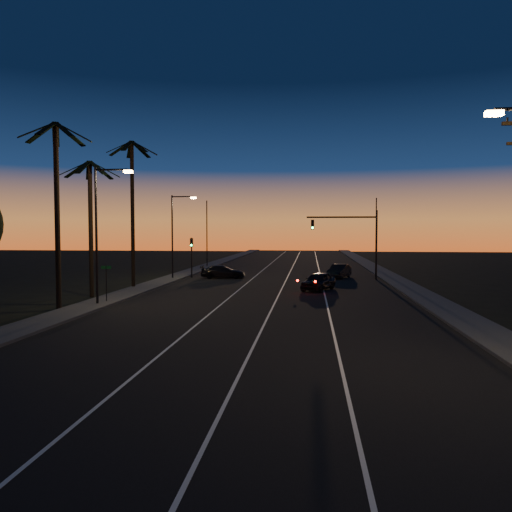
# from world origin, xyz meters

# --- Properties ---
(ground) EXTENTS (220.00, 220.00, 0.00)m
(ground) POSITION_xyz_m (0.00, 0.00, 0.00)
(ground) COLOR black
(ground) RESTS_ON ground
(road) EXTENTS (20.00, 170.00, 0.01)m
(road) POSITION_xyz_m (0.00, 30.00, 0.01)
(road) COLOR black
(road) RESTS_ON ground
(sidewalk_left) EXTENTS (2.40, 170.00, 0.16)m
(sidewalk_left) POSITION_xyz_m (-11.20, 30.00, 0.08)
(sidewalk_left) COLOR #363634
(sidewalk_left) RESTS_ON ground
(sidewalk_right) EXTENTS (2.40, 170.00, 0.16)m
(sidewalk_right) POSITION_xyz_m (11.20, 30.00, 0.08)
(sidewalk_right) COLOR #363634
(sidewalk_right) RESTS_ON ground
(lane_stripe_left) EXTENTS (0.12, 160.00, 0.01)m
(lane_stripe_left) POSITION_xyz_m (-3.00, 30.00, 0.02)
(lane_stripe_left) COLOR silver
(lane_stripe_left) RESTS_ON road
(lane_stripe_mid) EXTENTS (0.12, 160.00, 0.01)m
(lane_stripe_mid) POSITION_xyz_m (0.50, 30.00, 0.02)
(lane_stripe_mid) COLOR silver
(lane_stripe_mid) RESTS_ON road
(lane_stripe_right) EXTENTS (0.12, 160.00, 0.01)m
(lane_stripe_right) POSITION_xyz_m (4.00, 30.00, 0.02)
(lane_stripe_right) COLOR silver
(lane_stripe_right) RESTS_ON road
(palm_near) EXTENTS (4.25, 4.16, 11.53)m
(palm_near) POSITION_xyz_m (-12.60, 18.00, 7.07)
(palm_near) COLOR black
(palm_near) RESTS_ON ground
(palm_mid) EXTENTS (4.25, 4.16, 10.03)m
(palm_mid) POSITION_xyz_m (-13.20, 24.00, 6.25)
(palm_mid) COLOR black
(palm_mid) RESTS_ON ground
(palm_far) EXTENTS (4.25, 4.16, 12.53)m
(palm_far) POSITION_xyz_m (-12.20, 30.00, 7.61)
(palm_far) COLOR black
(palm_far) RESTS_ON ground
(streetlight_left_near) EXTENTS (2.55, 0.26, 9.00)m
(streetlight_left_near) POSITION_xyz_m (-10.70, 20.00, 5.32)
(streetlight_left_near) COLOR black
(streetlight_left_near) RESTS_ON ground
(streetlight_left_far) EXTENTS (2.55, 0.26, 8.50)m
(streetlight_left_far) POSITION_xyz_m (-10.69, 38.00, 5.06)
(streetlight_left_far) COLOR black
(streetlight_left_far) RESTS_ON ground
(street_sign) EXTENTS (0.70, 0.06, 2.60)m
(street_sign) POSITION_xyz_m (-10.80, 21.00, 1.66)
(street_sign) COLOR black
(street_sign) RESTS_ON ground
(signal_mast) EXTENTS (7.10, 0.41, 7.00)m
(signal_mast) POSITION_xyz_m (7.14, 39.99, 4.78)
(signal_mast) COLOR black
(signal_mast) RESTS_ON ground
(signal_post) EXTENTS (0.28, 0.37, 4.20)m
(signal_post) POSITION_xyz_m (-9.50, 39.98, 2.89)
(signal_post) COLOR black
(signal_post) RESTS_ON ground
(far_pole_left) EXTENTS (0.14, 0.14, 9.00)m
(far_pole_left) POSITION_xyz_m (-11.00, 55.00, 4.50)
(far_pole_left) COLOR black
(far_pole_left) RESTS_ON ground
(far_pole_right) EXTENTS (0.14, 0.14, 9.00)m
(far_pole_right) POSITION_xyz_m (11.00, 52.00, 4.50)
(far_pole_right) COLOR black
(far_pole_right) RESTS_ON ground
(lead_car) EXTENTS (3.40, 5.15, 1.49)m
(lead_car) POSITION_xyz_m (3.56, 30.17, 0.76)
(lead_car) COLOR black
(lead_car) RESTS_ON road
(right_car) EXTENTS (2.85, 4.56, 1.42)m
(right_car) POSITION_xyz_m (5.89, 41.23, 0.72)
(right_car) COLOR black
(right_car) RESTS_ON road
(cross_car) EXTENTS (4.80, 2.48, 1.33)m
(cross_car) POSITION_xyz_m (-6.15, 39.67, 0.68)
(cross_car) COLOR black
(cross_car) RESTS_ON road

